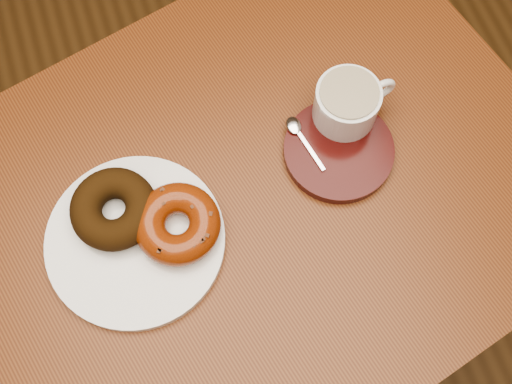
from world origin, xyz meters
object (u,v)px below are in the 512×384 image
object	(u,v)px
donut_plate	(136,241)
saucer	(339,151)
coffee_cup	(348,103)
cafe_table	(244,230)

from	to	relation	value
donut_plate	saucer	distance (m)	0.30
saucer	coffee_cup	xyz separation A→B (m)	(0.03, 0.05, 0.04)
cafe_table	coffee_cup	world-z (taller)	coffee_cup
cafe_table	saucer	distance (m)	0.21
donut_plate	saucer	world-z (taller)	saucer
saucer	coffee_cup	bearing A→B (deg)	60.66
cafe_table	donut_plate	distance (m)	0.21
donut_plate	coffee_cup	xyz separation A→B (m)	(0.33, 0.08, 0.04)
coffee_cup	saucer	bearing A→B (deg)	-123.82
cafe_table	coffee_cup	bearing A→B (deg)	8.27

